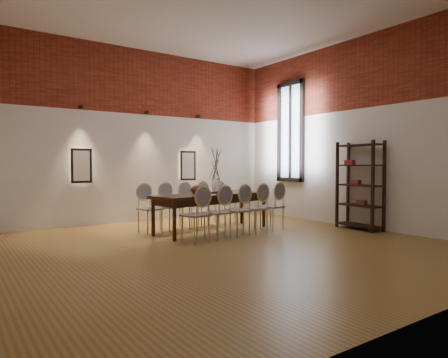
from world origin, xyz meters
TOP-DOWN VIEW (x-y plane):
  - floor at (0.00, 0.00)m, footprint 7.00×7.00m
  - wall_back at (0.00, 3.55)m, footprint 7.00×0.10m
  - wall_right at (3.55, 0.00)m, footprint 0.10×7.00m
  - brick_band_back at (0.00, 3.48)m, footprint 7.00×0.02m
  - brick_band_right at (3.48, 0.00)m, footprint 0.02×7.00m
  - niche_left at (-1.30, 3.45)m, footprint 0.36×0.06m
  - niche_right at (1.30, 3.45)m, footprint 0.36×0.06m
  - spot_fixture_left at (-1.30, 3.42)m, footprint 0.08×0.10m
  - spot_fixture_mid at (0.20, 3.42)m, footprint 0.08×0.10m
  - spot_fixture_right at (1.60, 3.42)m, footprint 0.08×0.10m
  - window_glass at (3.46, 2.00)m, footprint 0.02×0.78m
  - window_frame at (3.44, 2.00)m, footprint 0.08×0.90m
  - window_mullion at (3.44, 2.00)m, footprint 0.06×0.06m
  - dining_table at (0.67, 1.33)m, footprint 2.62×1.20m
  - chair_near_a at (-0.22, 0.49)m, footprint 0.50×0.50m
  - chair_near_b at (0.28, 0.57)m, footprint 0.50×0.50m
  - chair_near_c at (0.78, 0.65)m, footprint 0.50×0.50m
  - chair_near_d at (1.28, 0.73)m, footprint 0.50×0.50m
  - chair_near_e at (1.78, 0.81)m, footprint 0.50×0.50m
  - chair_far_a at (-0.43, 1.85)m, footprint 0.50×0.50m
  - chair_far_b at (0.06, 1.93)m, footprint 0.50×0.50m
  - chair_far_c at (0.56, 2.01)m, footprint 0.50×0.50m
  - chair_far_d at (1.06, 2.09)m, footprint 0.50×0.50m
  - chair_far_e at (1.56, 2.17)m, footprint 0.50×0.50m
  - vase at (0.75, 1.34)m, footprint 0.14×0.14m
  - dried_branches at (0.75, 1.34)m, footprint 0.50×0.50m
  - bowl at (0.24, 1.21)m, footprint 0.24×0.24m
  - book at (0.73, 1.43)m, footprint 0.29×0.22m
  - shelving_rack at (3.28, -0.18)m, footprint 0.49×1.04m

SIDE VIEW (x-z plane):
  - floor at x=0.00m, z-range -0.02..0.00m
  - dining_table at x=0.67m, z-range 0.00..0.75m
  - chair_near_a at x=-0.22m, z-range 0.00..0.94m
  - chair_near_b at x=0.28m, z-range 0.00..0.94m
  - chair_near_c at x=0.78m, z-range 0.00..0.94m
  - chair_near_d at x=1.28m, z-range 0.00..0.94m
  - chair_near_e at x=1.78m, z-range 0.00..0.94m
  - chair_far_a at x=-0.43m, z-range 0.00..0.94m
  - chair_far_b at x=0.06m, z-range 0.00..0.94m
  - chair_far_c at x=0.56m, z-range 0.00..0.94m
  - chair_far_d at x=1.06m, z-range 0.00..0.94m
  - chair_far_e at x=1.56m, z-range 0.00..0.94m
  - book at x=0.73m, z-range 0.75..0.78m
  - bowl at x=0.24m, z-range 0.75..0.93m
  - vase at x=0.75m, z-range 0.75..1.05m
  - shelving_rack at x=3.28m, z-range 0.00..1.80m
  - niche_left at x=-1.30m, z-range 0.97..1.63m
  - niche_right at x=1.30m, z-range 0.97..1.63m
  - dried_branches at x=0.75m, z-range 1.00..1.70m
  - wall_back at x=0.00m, z-range 0.00..4.00m
  - wall_right at x=3.55m, z-range 0.00..4.00m
  - window_glass at x=3.46m, z-range 0.96..3.34m
  - window_frame at x=3.44m, z-range 0.90..3.40m
  - window_mullion at x=3.44m, z-range 0.95..3.35m
  - spot_fixture_left at x=-1.30m, z-range 2.51..2.59m
  - spot_fixture_mid at x=0.20m, z-range 2.51..2.59m
  - spot_fixture_right at x=1.60m, z-range 2.51..2.59m
  - brick_band_back at x=0.00m, z-range 2.50..4.00m
  - brick_band_right at x=3.48m, z-range 2.50..4.00m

